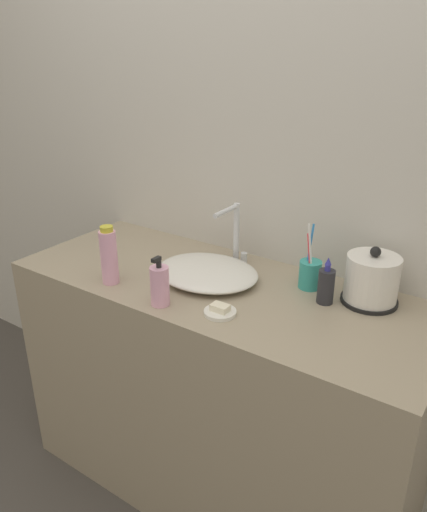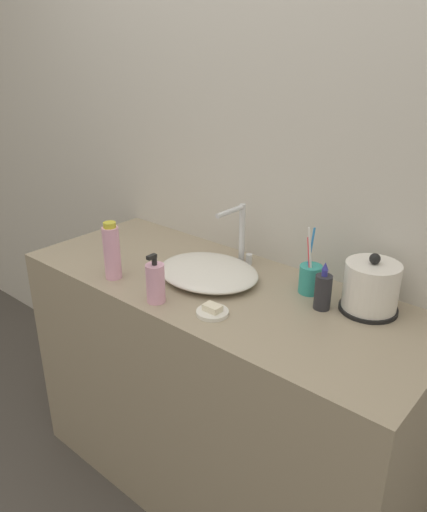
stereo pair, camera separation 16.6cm
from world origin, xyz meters
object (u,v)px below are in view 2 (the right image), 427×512
at_px(toothbrush_cup, 310,278).
at_px(mouthwash_bottle, 323,291).
at_px(faucet, 240,232).
at_px(lotion_bottle, 155,283).
at_px(electric_kettle, 371,289).
at_px(shampoo_bottle, 112,252).

distance_m(toothbrush_cup, mouthwash_bottle, 0.11).
height_order(faucet, toothbrush_cup, toothbrush_cup).
bearing_deg(lotion_bottle, electric_kettle, 35.61).
bearing_deg(lotion_bottle, mouthwash_bottle, 35.69).
distance_m(electric_kettle, mouthwash_bottle, 0.14).
bearing_deg(toothbrush_cup, lotion_bottle, -132.14).
distance_m(electric_kettle, shampoo_bottle, 0.85).
xyz_separation_m(electric_kettle, lotion_bottle, (-0.53, -0.38, -0.01)).
height_order(electric_kettle, mouthwash_bottle, electric_kettle).
distance_m(faucet, lotion_bottle, 0.41).
xyz_separation_m(toothbrush_cup, lotion_bottle, (-0.34, -0.37, 0.01)).
bearing_deg(faucet, lotion_bottle, -92.79).
relative_size(electric_kettle, shampoo_bottle, 0.93).
xyz_separation_m(lotion_bottle, shampoo_bottle, (-0.24, 0.02, 0.03)).
bearing_deg(mouthwash_bottle, toothbrush_cup, 140.62).
relative_size(faucet, lotion_bottle, 1.38).
bearing_deg(lotion_bottle, shampoo_bottle, 174.35).
bearing_deg(electric_kettle, toothbrush_cup, -176.50).
distance_m(lotion_bottle, shampoo_bottle, 0.24).
bearing_deg(shampoo_bottle, electric_kettle, 24.90).
height_order(electric_kettle, lotion_bottle, electric_kettle).
xyz_separation_m(faucet, mouthwash_bottle, (0.40, -0.10, -0.07)).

